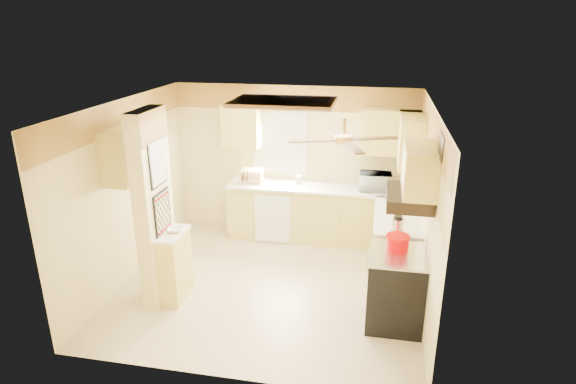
% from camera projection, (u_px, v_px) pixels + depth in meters
% --- Properties ---
extents(floor, '(4.00, 4.00, 0.00)m').
position_uv_depth(floor, '(270.00, 284.00, 6.71)').
color(floor, beige).
rests_on(floor, ground).
extents(ceiling, '(4.00, 4.00, 0.00)m').
position_uv_depth(ceiling, '(267.00, 105.00, 5.87)').
color(ceiling, white).
rests_on(ceiling, wall_back).
extents(wall_back, '(4.00, 0.00, 4.00)m').
position_uv_depth(wall_back, '(294.00, 161.00, 8.04)').
color(wall_back, beige).
rests_on(wall_back, floor).
extents(wall_front, '(4.00, 0.00, 4.00)m').
position_uv_depth(wall_front, '(223.00, 271.00, 4.53)').
color(wall_front, beige).
rests_on(wall_front, floor).
extents(wall_left, '(0.00, 3.80, 3.80)m').
position_uv_depth(wall_left, '(128.00, 191.00, 6.65)').
color(wall_left, beige).
rests_on(wall_left, floor).
extents(wall_right, '(0.00, 3.80, 3.80)m').
position_uv_depth(wall_right, '(426.00, 212.00, 5.93)').
color(wall_right, beige).
rests_on(wall_right, floor).
extents(wallpaper_border, '(4.00, 0.02, 0.40)m').
position_uv_depth(wallpaper_border, '(294.00, 98.00, 7.67)').
color(wallpaper_border, '#EFB746').
rests_on(wallpaper_border, wall_back).
extents(partition_column, '(0.20, 0.70, 2.50)m').
position_uv_depth(partition_column, '(154.00, 209.00, 6.02)').
color(partition_column, beige).
rests_on(partition_column, floor).
extents(partition_ledge, '(0.25, 0.55, 0.90)m').
position_uv_depth(partition_ledge, '(175.00, 267.00, 6.25)').
color(partition_ledge, '#E3CD60').
rests_on(partition_ledge, floor).
extents(ledge_top, '(0.28, 0.58, 0.04)m').
position_uv_depth(ledge_top, '(172.00, 234.00, 6.09)').
color(ledge_top, silver).
rests_on(ledge_top, partition_ledge).
extents(lower_cabinets_back, '(3.00, 0.60, 0.90)m').
position_uv_depth(lower_cabinets_back, '(321.00, 214.00, 7.95)').
color(lower_cabinets_back, '#E3CD60').
rests_on(lower_cabinets_back, floor).
extents(lower_cabinets_right, '(0.60, 1.40, 0.90)m').
position_uv_depth(lower_cabinets_right, '(396.00, 247.00, 6.81)').
color(lower_cabinets_right, '#E3CD60').
rests_on(lower_cabinets_right, floor).
extents(countertop_back, '(3.04, 0.64, 0.04)m').
position_uv_depth(countertop_back, '(321.00, 188.00, 7.78)').
color(countertop_back, silver).
rests_on(countertop_back, lower_cabinets_back).
extents(countertop_right, '(0.64, 1.44, 0.04)m').
position_uv_depth(countertop_right, '(398.00, 216.00, 6.65)').
color(countertop_right, silver).
rests_on(countertop_right, lower_cabinets_right).
extents(dishwasher_panel, '(0.58, 0.02, 0.80)m').
position_uv_depth(dishwasher_panel, '(272.00, 219.00, 7.80)').
color(dishwasher_panel, white).
rests_on(dishwasher_panel, lower_cabinets_back).
extents(window, '(0.92, 0.02, 1.02)m').
position_uv_depth(window, '(280.00, 143.00, 7.98)').
color(window, white).
rests_on(window, wall_back).
extents(upper_cab_back_left, '(0.60, 0.35, 0.70)m').
position_uv_depth(upper_cab_back_left, '(241.00, 126.00, 7.83)').
color(upper_cab_back_left, '#E3CD60').
rests_on(upper_cab_back_left, wall_back).
extents(upper_cab_back_right, '(0.90, 0.35, 0.70)m').
position_uv_depth(upper_cab_back_right, '(391.00, 132.00, 7.40)').
color(upper_cab_back_right, '#E3CD60').
rests_on(upper_cab_back_right, wall_back).
extents(upper_cab_right, '(0.35, 1.00, 0.70)m').
position_uv_depth(upper_cab_right, '(411.00, 140.00, 6.91)').
color(upper_cab_right, '#E3CD60').
rests_on(upper_cab_right, wall_right).
extents(upper_cab_left_wall, '(0.35, 0.75, 0.70)m').
position_uv_depth(upper_cab_left_wall, '(125.00, 154.00, 6.18)').
color(upper_cab_left_wall, '#E3CD60').
rests_on(upper_cab_left_wall, wall_left).
extents(upper_cab_over_stove, '(0.35, 0.76, 0.52)m').
position_uv_depth(upper_cab_over_stove, '(420.00, 169.00, 5.22)').
color(upper_cab_over_stove, '#E3CD60').
rests_on(upper_cab_over_stove, wall_right).
extents(stove, '(0.68, 0.77, 0.92)m').
position_uv_depth(stove, '(395.00, 288.00, 5.75)').
color(stove, black).
rests_on(stove, floor).
extents(range_hood, '(0.50, 0.76, 0.14)m').
position_uv_depth(range_hood, '(409.00, 197.00, 5.34)').
color(range_hood, black).
rests_on(range_hood, upper_cab_over_stove).
extents(poster_menu, '(0.02, 0.42, 0.57)m').
position_uv_depth(poster_menu, '(158.00, 163.00, 5.80)').
color(poster_menu, black).
rests_on(poster_menu, partition_column).
extents(poster_nashville, '(0.02, 0.42, 0.57)m').
position_uv_depth(poster_nashville, '(162.00, 213.00, 6.02)').
color(poster_nashville, black).
rests_on(poster_nashville, partition_column).
extents(ceiling_light_panel, '(1.35, 0.95, 0.06)m').
position_uv_depth(ceiling_light_panel, '(283.00, 102.00, 6.33)').
color(ceiling_light_panel, brown).
rests_on(ceiling_light_panel, ceiling).
extents(ceiling_fan, '(1.15, 1.15, 0.26)m').
position_uv_depth(ceiling_fan, '(344.00, 139.00, 5.11)').
color(ceiling_fan, gold).
rests_on(ceiling_fan, ceiling).
extents(vent_grate, '(0.02, 0.40, 0.25)m').
position_uv_depth(vent_grate, '(442.00, 147.00, 4.75)').
color(vent_grate, black).
rests_on(vent_grate, wall_right).
extents(microwave, '(0.51, 0.36, 0.28)m').
position_uv_depth(microwave, '(375.00, 182.00, 7.57)').
color(microwave, white).
rests_on(microwave, countertop_back).
extents(bowl, '(0.23, 0.23, 0.05)m').
position_uv_depth(bowl, '(176.00, 230.00, 6.11)').
color(bowl, white).
rests_on(bowl, ledge_top).
extents(dutch_oven, '(0.28, 0.28, 0.19)m').
position_uv_depth(dutch_oven, '(398.00, 243.00, 5.65)').
color(dutch_oven, '#C80000').
rests_on(dutch_oven, stove).
extents(kettle, '(0.16, 0.16, 0.25)m').
position_uv_depth(kettle, '(398.00, 226.00, 5.99)').
color(kettle, silver).
rests_on(kettle, countertop_right).
extents(dish_rack, '(0.40, 0.31, 0.22)m').
position_uv_depth(dish_rack, '(252.00, 177.00, 7.98)').
color(dish_rack, tan).
rests_on(dish_rack, countertop_back).
extents(utensil_crock, '(0.10, 0.10, 0.20)m').
position_uv_depth(utensil_crock, '(299.00, 179.00, 7.90)').
color(utensil_crock, white).
rests_on(utensil_crock, countertop_back).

